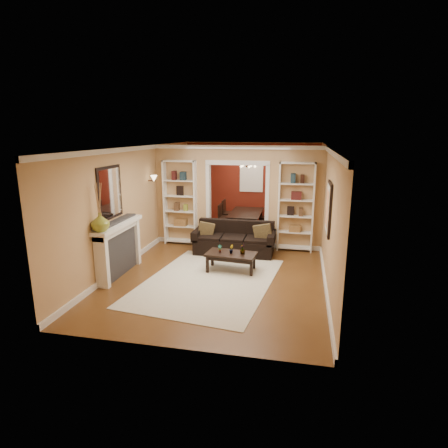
% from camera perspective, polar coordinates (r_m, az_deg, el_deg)
% --- Properties ---
extents(floor, '(8.00, 8.00, 0.00)m').
position_cam_1_polar(floor, '(9.22, 0.71, -5.32)').
color(floor, brown).
rests_on(floor, ground).
extents(ceiling, '(8.00, 8.00, 0.00)m').
position_cam_1_polar(ceiling, '(8.72, 0.77, 11.69)').
color(ceiling, white).
rests_on(ceiling, ground).
extents(wall_back, '(8.00, 0.00, 8.00)m').
position_cam_1_polar(wall_back, '(12.77, 4.22, 6.25)').
color(wall_back, tan).
rests_on(wall_back, ground).
extents(wall_front, '(8.00, 0.00, 8.00)m').
position_cam_1_polar(wall_front, '(5.13, -7.94, -5.35)').
color(wall_front, tan).
rests_on(wall_front, ground).
extents(wall_left, '(0.00, 8.00, 8.00)m').
position_cam_1_polar(wall_left, '(9.56, -12.64, 3.40)').
color(wall_left, tan).
rests_on(wall_left, ground).
extents(wall_right, '(0.00, 8.00, 8.00)m').
position_cam_1_polar(wall_right, '(8.73, 15.40, 2.27)').
color(wall_right, tan).
rests_on(wall_right, ground).
extents(partition_wall, '(4.50, 0.15, 2.70)m').
position_cam_1_polar(partition_wall, '(10.03, 2.06, 4.21)').
color(partition_wall, tan).
rests_on(partition_wall, floor).
extents(red_back_panel, '(4.44, 0.04, 2.64)m').
position_cam_1_polar(red_back_panel, '(12.75, 4.20, 6.10)').
color(red_back_panel, maroon).
rests_on(red_back_panel, floor).
extents(dining_window, '(0.78, 0.03, 0.98)m').
position_cam_1_polar(dining_window, '(12.68, 4.19, 7.11)').
color(dining_window, '#8CA5CC').
rests_on(dining_window, wall_back).
extents(area_rug, '(2.91, 3.79, 0.01)m').
position_cam_1_polar(area_rug, '(7.88, -2.36, -8.70)').
color(area_rug, beige).
rests_on(area_rug, floor).
extents(sofa, '(2.06, 0.89, 0.81)m').
position_cam_1_polar(sofa, '(9.51, 1.56, -2.17)').
color(sofa, black).
rests_on(sofa, floor).
extents(pillow_left, '(0.41, 0.23, 0.39)m').
position_cam_1_polar(pillow_left, '(9.60, -2.75, -0.89)').
color(pillow_left, brown).
rests_on(pillow_left, sofa).
extents(pillow_right, '(0.44, 0.15, 0.43)m').
position_cam_1_polar(pillow_right, '(9.34, 5.96, -1.23)').
color(pillow_right, brown).
rests_on(pillow_right, sofa).
extents(coffee_table, '(1.15, 0.71, 0.41)m').
position_cam_1_polar(coffee_table, '(8.38, 1.09, -5.81)').
color(coffee_table, black).
rests_on(coffee_table, floor).
extents(plant_left, '(0.11, 0.09, 0.17)m').
position_cam_1_polar(plant_left, '(8.34, -0.63, -3.78)').
color(plant_left, '#336626').
rests_on(plant_left, coffee_table).
extents(plant_center, '(0.10, 0.12, 0.19)m').
position_cam_1_polar(plant_center, '(8.29, 1.10, -3.84)').
color(plant_center, '#336626').
rests_on(plant_center, coffee_table).
extents(plant_right, '(0.16, 0.16, 0.22)m').
position_cam_1_polar(plant_right, '(8.24, 2.85, -3.86)').
color(plant_right, '#336626').
rests_on(plant_right, coffee_table).
extents(bookshelf_left, '(0.90, 0.30, 2.30)m').
position_cam_1_polar(bookshelf_left, '(10.28, -6.67, 3.23)').
color(bookshelf_left, white).
rests_on(bookshelf_left, floor).
extents(bookshelf_right, '(0.90, 0.30, 2.30)m').
position_cam_1_polar(bookshelf_right, '(9.76, 10.89, 2.50)').
color(bookshelf_right, white).
rests_on(bookshelf_right, floor).
extents(fireplace, '(0.32, 1.70, 1.16)m').
position_cam_1_polar(fireplace, '(8.36, -15.57, -3.70)').
color(fireplace, white).
rests_on(fireplace, floor).
extents(vase, '(0.45, 0.45, 0.37)m').
position_cam_1_polar(vase, '(7.57, -18.34, 0.29)').
color(vase, olive).
rests_on(vase, fireplace).
extents(mirror, '(0.03, 0.95, 1.10)m').
position_cam_1_polar(mirror, '(8.15, -17.00, 4.59)').
color(mirror, silver).
rests_on(mirror, wall_left).
extents(wall_sconce, '(0.18, 0.18, 0.22)m').
position_cam_1_polar(wall_sconce, '(9.94, -10.96, 6.68)').
color(wall_sconce, '#FFE0A5').
rests_on(wall_sconce, wall_left).
extents(framed_art, '(0.04, 0.85, 1.05)m').
position_cam_1_polar(framed_art, '(7.71, 15.60, 2.29)').
color(framed_art, black).
rests_on(framed_art, wall_right).
extents(dining_table, '(1.72, 0.96, 0.60)m').
position_cam_1_polar(dining_table, '(11.72, 3.51, 0.36)').
color(dining_table, black).
rests_on(dining_table, floor).
extents(dining_chair_nw, '(0.52, 0.52, 0.91)m').
position_cam_1_polar(dining_chair_nw, '(11.49, 0.59, 0.90)').
color(dining_chair_nw, black).
rests_on(dining_chair_nw, floor).
extents(dining_chair_ne, '(0.38, 0.38, 0.75)m').
position_cam_1_polar(dining_chair_ne, '(11.35, 6.04, 0.25)').
color(dining_chair_ne, black).
rests_on(dining_chair_ne, floor).
extents(dining_chair_sw, '(0.60, 0.60, 0.94)m').
position_cam_1_polar(dining_chair_sw, '(12.06, 1.14, 1.58)').
color(dining_chair_sw, black).
rests_on(dining_chair_sw, floor).
extents(dining_chair_se, '(0.45, 0.45, 0.76)m').
position_cam_1_polar(dining_chair_se, '(11.93, 6.34, 0.92)').
color(dining_chair_se, black).
rests_on(dining_chair_se, floor).
extents(chandelier, '(0.50, 0.50, 0.30)m').
position_cam_1_polar(chandelier, '(11.42, 3.39, 8.75)').
color(chandelier, '#321D17').
rests_on(chandelier, ceiling).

